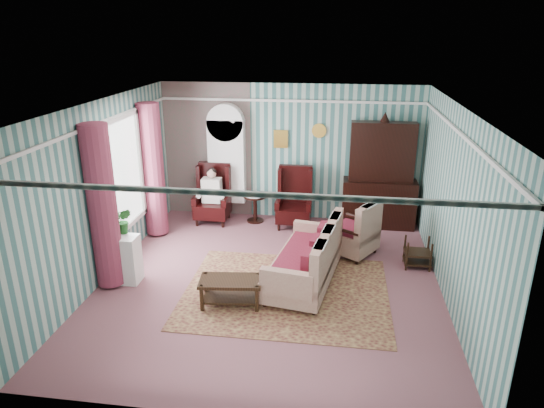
# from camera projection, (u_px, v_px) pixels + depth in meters

# --- Properties ---
(floor) EXTENTS (6.00, 6.00, 0.00)m
(floor) POSITION_uv_depth(u_px,v_px,m) (270.00, 282.00, 8.02)
(floor) COLOR #824C56
(floor) RESTS_ON ground
(room_shell) EXTENTS (5.53, 6.02, 2.91)m
(room_shell) POSITION_uv_depth(u_px,v_px,m) (233.00, 160.00, 7.58)
(room_shell) COLOR #3B6B69
(room_shell) RESTS_ON ground
(bookcase) EXTENTS (0.80, 0.28, 2.24)m
(bookcase) POSITION_uv_depth(u_px,v_px,m) (227.00, 167.00, 10.45)
(bookcase) COLOR white
(bookcase) RESTS_ON floor
(dresser_hutch) EXTENTS (1.50, 0.56, 2.36)m
(dresser_hutch) POSITION_uv_depth(u_px,v_px,m) (381.00, 172.00, 9.90)
(dresser_hutch) COLOR black
(dresser_hutch) RESTS_ON floor
(wingback_left) EXTENTS (0.76, 0.80, 1.25)m
(wingback_left) POSITION_uv_depth(u_px,v_px,m) (212.00, 194.00, 10.29)
(wingback_left) COLOR black
(wingback_left) RESTS_ON floor
(wingback_right) EXTENTS (0.76, 0.80, 1.25)m
(wingback_right) POSITION_uv_depth(u_px,v_px,m) (294.00, 198.00, 10.07)
(wingback_right) COLOR black
(wingback_right) RESTS_ON floor
(seated_woman) EXTENTS (0.44, 0.40, 1.18)m
(seated_woman) POSITION_uv_depth(u_px,v_px,m) (212.00, 196.00, 10.31)
(seated_woman) COLOR white
(seated_woman) RESTS_ON floor
(round_side_table) EXTENTS (0.50, 0.50, 0.60)m
(round_side_table) POSITION_uv_depth(u_px,v_px,m) (255.00, 208.00, 10.43)
(round_side_table) COLOR black
(round_side_table) RESTS_ON floor
(nest_table) EXTENTS (0.45, 0.38, 0.54)m
(nest_table) POSITION_uv_depth(u_px,v_px,m) (418.00, 253.00, 8.44)
(nest_table) COLOR black
(nest_table) RESTS_ON floor
(plant_stand) EXTENTS (0.55, 0.35, 0.80)m
(plant_stand) POSITION_uv_depth(u_px,v_px,m) (122.00, 259.00, 7.92)
(plant_stand) COLOR silver
(plant_stand) RESTS_ON floor
(rug) EXTENTS (3.20, 2.60, 0.01)m
(rug) POSITION_uv_depth(u_px,v_px,m) (286.00, 292.00, 7.70)
(rug) COLOR #43161E
(rug) RESTS_ON floor
(sofa) EXTENTS (1.23, 2.16, 1.00)m
(sofa) POSITION_uv_depth(u_px,v_px,m) (304.00, 255.00, 7.83)
(sofa) COLOR #B4AA8C
(sofa) RESTS_ON floor
(floral_armchair) EXTENTS (1.09, 1.13, 1.05)m
(floral_armchair) POSITION_uv_depth(u_px,v_px,m) (352.00, 227.00, 8.85)
(floral_armchair) COLOR beige
(floral_armchair) RESTS_ON floor
(coffee_table) EXTENTS (0.97, 0.57, 0.43)m
(coffee_table) POSITION_uv_depth(u_px,v_px,m) (231.00, 292.00, 7.29)
(coffee_table) COLOR black
(coffee_table) RESTS_ON floor
(potted_plant_a) EXTENTS (0.45, 0.40, 0.45)m
(potted_plant_a) POSITION_uv_depth(u_px,v_px,m) (110.00, 225.00, 7.65)
(potted_plant_a) COLOR #265319
(potted_plant_a) RESTS_ON plant_stand
(potted_plant_b) EXTENTS (0.28, 0.24, 0.43)m
(potted_plant_b) POSITION_uv_depth(u_px,v_px,m) (124.00, 221.00, 7.84)
(potted_plant_b) COLOR #26591B
(potted_plant_b) RESTS_ON plant_stand
(potted_plant_c) EXTENTS (0.20, 0.20, 0.36)m
(potted_plant_c) POSITION_uv_depth(u_px,v_px,m) (117.00, 223.00, 7.84)
(potted_plant_c) COLOR #184B17
(potted_plant_c) RESTS_ON plant_stand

